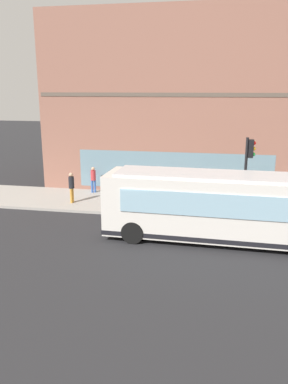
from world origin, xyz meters
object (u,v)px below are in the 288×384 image
object	(u,v)px
newspaper_vending_box	(251,198)
pedestrian_walking_along_curb	(71,185)
fire_hydrant	(203,200)
pedestrian_near_hydrant	(93,178)
city_bus_nearside	(217,207)
traffic_light_near_corner	(248,163)

from	to	relation	value
newspaper_vending_box	pedestrian_walking_along_curb	bearing A→B (deg)	97.84
fire_hydrant	pedestrian_walking_along_curb	bearing A→B (deg)	95.30
pedestrian_walking_along_curb	pedestrian_near_hydrant	distance (m)	2.52
fire_hydrant	newspaper_vending_box	world-z (taller)	newspaper_vending_box
city_bus_nearside	newspaper_vending_box	world-z (taller)	city_bus_nearside
pedestrian_walking_along_curb	newspaper_vending_box	size ratio (longest dim) A/B	1.99
traffic_light_near_corner	pedestrian_near_hydrant	xyz separation A→B (m)	(3.46, 9.27, -1.94)
newspaper_vending_box	pedestrian_near_hydrant	bearing A→B (deg)	83.78
city_bus_nearside	pedestrian_walking_along_curb	size ratio (longest dim) A/B	5.64
traffic_light_near_corner	fire_hydrant	distance (m)	3.78
fire_hydrant	pedestrian_walking_along_curb	xyz separation A→B (m)	(-0.70, 7.54, 0.68)
traffic_light_near_corner	newspaper_vending_box	world-z (taller)	traffic_light_near_corner
pedestrian_near_hydrant	newspaper_vending_box	world-z (taller)	pedestrian_near_hydrant
city_bus_nearside	fire_hydrant	bearing A→B (deg)	9.82
traffic_light_near_corner	fire_hydrant	xyz separation A→B (m)	(1.69, 2.25, -2.53)
pedestrian_walking_along_curb	traffic_light_near_corner	bearing A→B (deg)	-95.77
fire_hydrant	pedestrian_walking_along_curb	size ratio (longest dim) A/B	0.41
fire_hydrant	pedestrian_walking_along_curb	distance (m)	7.61
pedestrian_walking_along_curb	pedestrian_near_hydrant	bearing A→B (deg)	-11.91
city_bus_nearside	traffic_light_near_corner	size ratio (longest dim) A/B	2.43
city_bus_nearside	pedestrian_walking_along_curb	bearing A→B (deg)	64.43
traffic_light_near_corner	newspaper_vending_box	bearing A→B (deg)	-10.44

